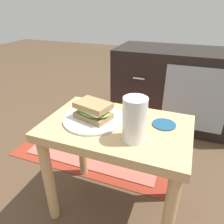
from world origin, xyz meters
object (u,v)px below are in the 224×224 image
at_px(sandwich_front, 94,110).
at_px(coaster, 164,124).
at_px(beer_glass, 134,120).
at_px(plate, 94,118).
at_px(tv_cabinet, 179,88).

height_order(sandwich_front, coaster, sandwich_front).
height_order(sandwich_front, beer_glass, beer_glass).
bearing_deg(beer_glass, plate, 157.51).
relative_size(tv_cabinet, beer_glass, 6.23).
bearing_deg(coaster, tv_cabinet, 89.96).
xyz_separation_m(plate, beer_glass, (0.18, -0.08, 0.07)).
relative_size(plate, coaster, 2.69).
distance_m(beer_glass, coaster, 0.17).
relative_size(plate, sandwich_front, 1.46).
relative_size(sandwich_front, beer_glass, 1.08).
xyz_separation_m(tv_cabinet, beer_glass, (-0.08, -1.02, 0.24)).
distance_m(tv_cabinet, beer_glass, 1.05).
xyz_separation_m(sandwich_front, coaster, (0.27, 0.06, -0.04)).
xyz_separation_m(plate, coaster, (0.27, 0.06, -0.00)).
bearing_deg(tv_cabinet, coaster, -90.04).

